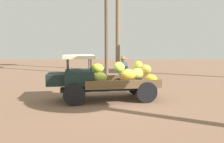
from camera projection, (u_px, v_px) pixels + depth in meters
name	position (u px, v px, depth m)	size (l,w,h in m)	color
ground_plane	(104.00, 99.00, 9.20)	(60.00, 60.00, 0.00)	brown
truck	(102.00, 78.00, 9.10)	(4.61, 2.30, 1.85)	black
farmer	(123.00, 71.00, 10.88)	(0.52, 0.48, 1.73)	#424B3D
loose_banana_bunch	(142.00, 85.00, 11.74)	(0.57, 0.38, 0.28)	#CCB551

